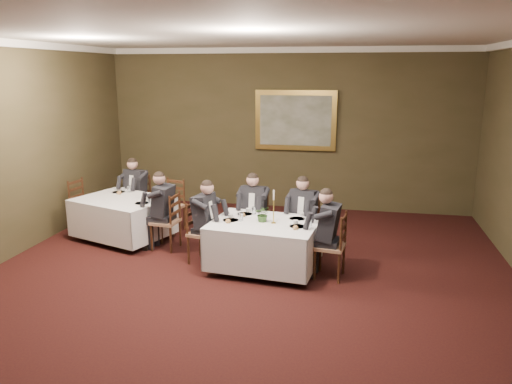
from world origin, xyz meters
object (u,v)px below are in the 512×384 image
(chair_sec_endleft, at_px, (85,216))
(painting, at_px, (296,120))
(table_main, at_px, (264,242))
(candlestick, at_px, (274,211))
(chair_main_backright, at_px, (303,238))
(diner_main_endright, at_px, (330,245))
(chair_sec_backleft, at_px, (138,210))
(chair_sec_endright, at_px, (167,233))
(diner_main_backleft, at_px, (254,220))
(diner_sec_endright, at_px, (165,220))
(table_second, at_px, (123,215))
(chair_sec_backright, at_px, (171,216))
(diner_main_endleft, at_px, (204,232))
(centerpiece, at_px, (263,213))
(chair_main_endleft, at_px, (203,245))
(chair_main_endright, at_px, (330,259))
(chair_main_backleft, at_px, (254,233))
(diner_sec_backleft, at_px, (137,199))
(diner_main_backright, at_px, (304,225))

(chair_sec_endleft, height_order, painting, painting)
(table_main, bearing_deg, candlestick, -7.50)
(chair_main_backright, bearing_deg, candlestick, 79.94)
(diner_main_endright, height_order, chair_sec_backleft, diner_main_endright)
(chair_sec_endright, bearing_deg, diner_main_backleft, -74.52)
(chair_sec_endright, bearing_deg, diner_sec_endright, 90.00)
(table_second, xyz_separation_m, chair_sec_backright, (0.68, 0.64, -0.17))
(diner_main_endleft, bearing_deg, candlestick, 94.84)
(chair_sec_endleft, bearing_deg, chair_sec_endright, 81.66)
(table_second, xyz_separation_m, candlestick, (2.93, -0.92, 0.51))
(diner_sec_endright, bearing_deg, candlestick, -102.15)
(table_main, relative_size, diner_main_backleft, 1.30)
(table_main, relative_size, centerpiece, 6.48)
(chair_main_endleft, height_order, chair_sec_endright, same)
(diner_main_endleft, bearing_deg, chair_main_endright, 94.99)
(chair_main_backleft, height_order, chair_main_endright, same)
(table_second, height_order, diner_sec_endright, diner_sec_endright)
(diner_sec_backleft, bearing_deg, centerpiece, 162.56)
(chair_sec_backright, bearing_deg, diner_main_backright, -179.37)
(table_main, xyz_separation_m, centerpiece, (-0.03, 0.03, 0.45))
(chair_sec_backleft, xyz_separation_m, chair_sec_endright, (1.10, -1.25, 0.00))
(chair_main_endright, bearing_deg, chair_sec_endleft, 82.18)
(diner_main_backleft, bearing_deg, diner_sec_backleft, -16.24)
(chair_sec_backleft, bearing_deg, painting, -133.62)
(chair_main_backleft, xyz_separation_m, chair_sec_backright, (-1.77, 0.67, 0.00))
(chair_main_backright, relative_size, centerpiece, 3.70)
(chair_main_endleft, distance_m, chair_sec_endleft, 2.95)
(table_second, relative_size, chair_sec_backleft, 1.92)
(chair_sec_endleft, distance_m, centerpiece, 3.96)
(table_second, relative_size, painting, 1.09)
(diner_sec_endright, xyz_separation_m, centerpiece, (1.81, -0.55, 0.39))
(chair_main_backright, bearing_deg, diner_main_backleft, 9.94)
(chair_sec_backright, distance_m, diner_sec_endright, 1.03)
(table_second, distance_m, centerpiece, 2.93)
(candlestick, bearing_deg, centerpiece, 164.50)
(centerpiece, bearing_deg, diner_main_endleft, 175.23)
(chair_main_backleft, height_order, diner_main_endleft, diner_main_endleft)
(chair_main_backright, distance_m, diner_sec_backleft, 3.61)
(diner_main_backleft, bearing_deg, chair_sec_endleft, -2.31)
(diner_main_backleft, height_order, chair_sec_endright, diner_main_backleft)
(chair_main_endleft, distance_m, painting, 4.06)
(chair_sec_endright, bearing_deg, chair_sec_backleft, 45.77)
(diner_sec_backleft, xyz_separation_m, chair_sec_endleft, (-0.82, -0.58, -0.23))
(chair_main_backright, xyz_separation_m, diner_sec_endright, (-2.37, -0.20, 0.23))
(diner_sec_backleft, distance_m, chair_sec_endleft, 1.03)
(chair_main_backleft, height_order, chair_sec_endleft, same)
(table_second, distance_m, candlestick, 3.12)
(chair_main_endright, bearing_deg, diner_sec_backleft, 71.96)
(diner_main_backleft, distance_m, chair_sec_endright, 1.53)
(chair_sec_backleft, relative_size, candlestick, 1.88)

